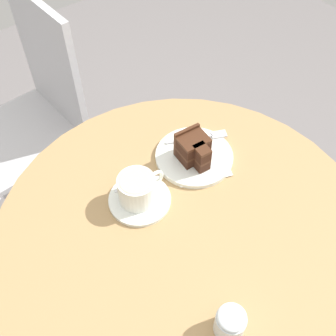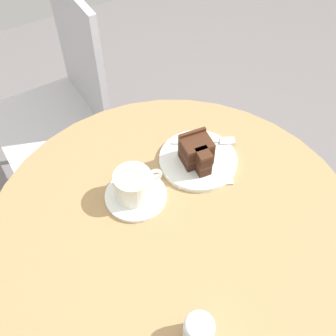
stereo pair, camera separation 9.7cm
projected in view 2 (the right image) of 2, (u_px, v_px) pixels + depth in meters
cafe_table at (174, 255)px, 1.01m from camera, size 0.84×0.84×0.75m
saucer at (136, 196)px, 0.96m from camera, size 0.14×0.14×0.01m
coffee_cup at (134, 184)px, 0.93m from camera, size 0.12×0.08×0.07m
teaspoon at (144, 180)px, 0.98m from camera, size 0.11×0.04×0.00m
cake_plate at (198, 160)px, 1.03m from camera, size 0.19×0.19×0.01m
cake_slice at (197, 152)px, 0.99m from camera, size 0.07×0.09×0.07m
fork at (211, 141)px, 1.06m from camera, size 0.15×0.08×0.00m
napkin at (201, 162)px, 1.03m from camera, size 0.19×0.20×0.00m
cafe_chair at (65, 93)px, 1.54m from camera, size 0.40×0.40×0.90m
sugar_pot at (199, 330)px, 0.74m from camera, size 0.06×0.06×0.07m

